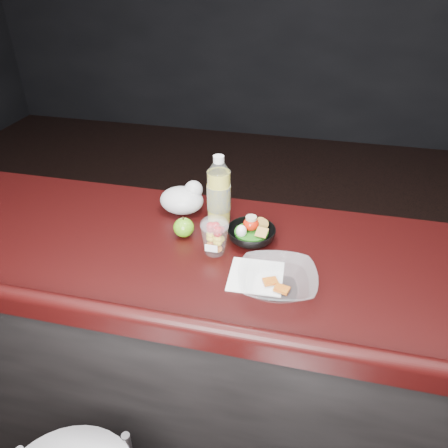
{
  "coord_description": "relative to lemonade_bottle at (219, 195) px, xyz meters",
  "views": [
    {
      "loc": [
        0.23,
        -0.81,
        1.86
      ],
      "look_at": [
        -0.04,
        0.34,
        1.1
      ],
      "focal_mm": 35.0,
      "sensor_mm": 36.0,
      "label": 1
    }
  ],
  "objects": [
    {
      "name": "lemonade_bottle",
      "position": [
        0.0,
        0.0,
        0.0
      ],
      "size": [
        0.08,
        0.08,
        0.25
      ],
      "color": "gold",
      "rests_on": "counter"
    },
    {
      "name": "plastic_bag",
      "position": [
        -0.14,
        0.03,
        -0.05
      ],
      "size": [
        0.16,
        0.13,
        0.12
      ],
      "color": "silver",
      "rests_on": "counter"
    },
    {
      "name": "snack_bowl",
      "position": [
        0.13,
        -0.1,
        -0.08
      ],
      "size": [
        0.17,
        0.17,
        0.09
      ],
      "rotation": [
        0.0,
        0.0,
        -0.07
      ],
      "color": "black",
      "rests_on": "counter"
    },
    {
      "name": "fruit_cup",
      "position": [
        0.03,
        -0.19,
        -0.04
      ],
      "size": [
        0.09,
        0.09,
        0.13
      ],
      "color": "white",
      "rests_on": "counter"
    },
    {
      "name": "counter",
      "position": [
        0.09,
        -0.18,
        -0.61
      ],
      "size": [
        4.06,
        0.71,
        1.02
      ],
      "color": "black",
      "rests_on": "ground"
    },
    {
      "name": "paper_napkin",
      "position": [
        0.18,
        -0.28,
        -0.1
      ],
      "size": [
        0.17,
        0.17,
        0.0
      ],
      "primitive_type": "cube",
      "rotation": [
        0.0,
        0.0,
        0.05
      ],
      "color": "white",
      "rests_on": "counter"
    },
    {
      "name": "takeout_bowl",
      "position": [
        0.25,
        -0.32,
        -0.08
      ],
      "size": [
        0.26,
        0.26,
        0.06
      ],
      "rotation": [
        0.0,
        0.0,
        0.14
      ],
      "color": "silver",
      "rests_on": "counter"
    },
    {
      "name": "green_apple",
      "position": [
        -0.09,
        -0.12,
        -0.07
      ],
      "size": [
        0.07,
        0.07,
        0.07
      ],
      "color": "#417E0E",
      "rests_on": "counter"
    }
  ]
}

